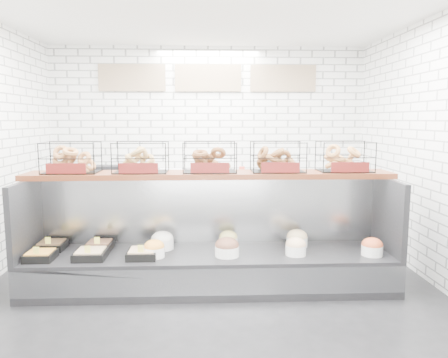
{
  "coord_description": "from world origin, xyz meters",
  "views": [
    {
      "loc": [
        -0.05,
        -4.36,
        1.85
      ],
      "look_at": [
        0.16,
        0.45,
        1.19
      ],
      "focal_mm": 35.0,
      "sensor_mm": 36.0,
      "label": 1
    }
  ],
  "objects": [
    {
      "name": "ground",
      "position": [
        0.0,
        0.0,
        0.0
      ],
      "size": [
        5.5,
        5.5,
        0.0
      ],
      "primitive_type": "plane",
      "color": "black",
      "rests_on": "ground"
    },
    {
      "name": "room_shell",
      "position": [
        0.0,
        0.6,
        2.06
      ],
      "size": [
        5.02,
        5.51,
        3.01
      ],
      "color": "white",
      "rests_on": "ground"
    },
    {
      "name": "display_case",
      "position": [
        -0.01,
        0.34,
        0.33
      ],
      "size": [
        4.0,
        0.9,
        1.2
      ],
      "color": "black",
      "rests_on": "ground"
    },
    {
      "name": "bagel_shelf",
      "position": [
        -0.0,
        0.52,
        1.38
      ],
      "size": [
        4.1,
        0.5,
        0.4
      ],
      "color": "#491E0F",
      "rests_on": "display_case"
    },
    {
      "name": "prep_counter",
      "position": [
        -0.01,
        2.43,
        0.47
      ],
      "size": [
        4.0,
        0.6,
        1.2
      ],
      "color": "#93969B",
      "rests_on": "ground"
    }
  ]
}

